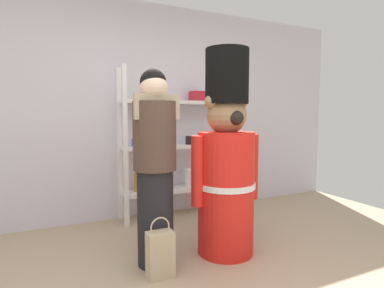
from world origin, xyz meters
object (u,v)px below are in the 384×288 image
object	(u,v)px
merchandise_shelf	(176,143)
teddy_bear_guard	(226,165)
shopping_bag	(160,254)
person_shopper	(155,165)

from	to	relation	value
merchandise_shelf	teddy_bear_guard	size ratio (longest dim) A/B	0.99
teddy_bear_guard	shopping_bag	world-z (taller)	teddy_bear_guard
merchandise_shelf	teddy_bear_guard	xyz separation A→B (m)	(-0.01, -1.20, -0.10)
merchandise_shelf	shopping_bag	xyz separation A→B (m)	(-0.70, -1.37, -0.72)
teddy_bear_guard	person_shopper	size ratio (longest dim) A/B	1.12
merchandise_shelf	person_shopper	distance (m)	1.32
merchandise_shelf	teddy_bear_guard	world-z (taller)	teddy_bear_guard
shopping_bag	merchandise_shelf	bearing A→B (deg)	62.99
teddy_bear_guard	shopping_bag	bearing A→B (deg)	-166.36
merchandise_shelf	teddy_bear_guard	distance (m)	1.20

